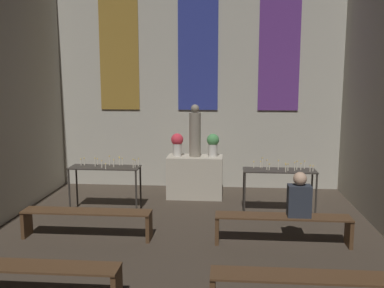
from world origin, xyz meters
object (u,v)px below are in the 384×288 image
object	(u,v)px
altar	(195,177)
candle_rack_right	(280,176)
pew_third_right	(306,286)
pew_back_left	(87,218)
candle_rack_left	(105,172)
pew_back_right	(282,223)
flower_vase_left	(177,143)
person_seated	(299,197)
statue	(195,132)
flower_vase_right	(213,144)
pew_third_left	(30,275)

from	to	relation	value
altar	candle_rack_right	xyz separation A→B (m)	(1.71, -1.11, 0.32)
pew_third_right	pew_back_left	bearing A→B (deg)	147.08
candle_rack_right	candle_rack_left	bearing A→B (deg)	179.95
candle_rack_right	pew_back_right	bearing A→B (deg)	-94.47
flower_vase_left	person_seated	world-z (taller)	flower_vase_left
statue	pew_back_left	world-z (taller)	statue
flower_vase_right	candle_rack_right	size ratio (longest dim) A/B	0.36
flower_vase_left	candle_rack_left	size ratio (longest dim) A/B	0.36
candle_rack_right	person_seated	distance (m)	1.51
altar	pew_third_left	size ratio (longest dim) A/B	0.57
pew_back_left	person_seated	xyz separation A→B (m)	(3.44, -0.00, 0.44)
candle_rack_right	pew_third_right	xyz separation A→B (m)	(-0.12, -3.57, -0.43)
flower_vase_left	candle_rack_left	bearing A→B (deg)	-139.91
flower_vase_right	pew_third_left	world-z (taller)	flower_vase_right
candle_rack_left	person_seated	world-z (taller)	person_seated
pew_third_left	pew_back_right	size ratio (longest dim) A/B	1.00
statue	candle_rack_left	bearing A→B (deg)	-147.08
pew_third_right	altar	bearing A→B (deg)	108.84
flower_vase_left	pew_back_left	world-z (taller)	flower_vase_left
candle_rack_left	pew_back_right	xyz separation A→B (m)	(3.30, -1.51, -0.43)
pew_back_right	person_seated	bearing A→B (deg)	-0.00
statue	pew_third_right	xyz separation A→B (m)	(1.60, -4.68, -1.10)
altar	candle_rack_left	xyz separation A→B (m)	(-1.70, -1.10, 0.32)
flower_vase_right	candle_rack_left	size ratio (longest dim) A/B	0.36
statue	flower_vase_left	distance (m)	0.46
pew_third_left	pew_back_right	bearing A→B (deg)	32.92
flower_vase_left	pew_back_right	size ratio (longest dim) A/B	0.24
pew_back_left	person_seated	size ratio (longest dim) A/B	2.99
flower_vase_right	pew_third_right	xyz separation A→B (m)	(1.20, -4.68, -0.86)
flower_vase_left	person_seated	xyz separation A→B (m)	(2.24, -2.61, -0.42)
statue	flower_vase_right	size ratio (longest dim) A/B	2.27
statue	flower_vase_right	world-z (taller)	statue
flower_vase_left	candle_rack_left	distance (m)	1.77
flower_vase_right	candle_rack_right	world-z (taller)	flower_vase_right
altar	candle_rack_right	bearing A→B (deg)	-32.82
statue	candle_rack_right	size ratio (longest dim) A/B	0.82
candle_rack_left	flower_vase_right	bearing A→B (deg)	27.74
statue	candle_rack_left	xyz separation A→B (m)	(-1.70, -1.10, -0.67)
flower_vase_left	pew_back_left	size ratio (longest dim) A/B	0.24
flower_vase_right	person_seated	bearing A→B (deg)	-60.98
pew_third_left	pew_back_right	distance (m)	3.80
altar	flower_vase_right	world-z (taller)	flower_vase_right
statue	flower_vase_left	world-z (taller)	statue
candle_rack_right	person_seated	world-z (taller)	person_seated
flower_vase_left	pew_back_right	world-z (taller)	flower_vase_left
candle_rack_left	pew_third_right	xyz separation A→B (m)	(3.30, -3.58, -0.43)
flower_vase_right	statue	bearing A→B (deg)	-180.00
statue	pew_back_right	world-z (taller)	statue
candle_rack_left	pew_back_left	world-z (taller)	candle_rack_left
pew_third_left	person_seated	xyz separation A→B (m)	(3.44, 2.07, 0.44)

